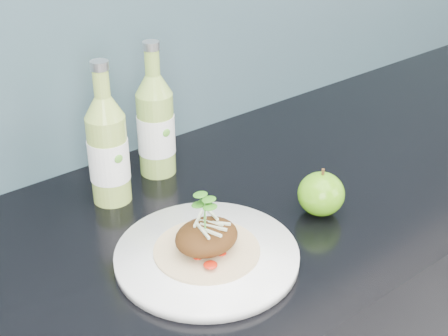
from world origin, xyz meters
The scene contains 5 objects.
dinner_plate centered at (-0.09, 1.61, 0.91)m, with size 0.32×0.32×0.02m.
pork_taco centered at (-0.09, 1.61, 0.94)m, with size 0.15×0.15×0.10m.
green_apple centered at (0.13, 1.60, 0.94)m, with size 0.09×0.09×0.08m.
cider_bottle_left centered at (-0.12, 1.85, 0.99)m, with size 0.08×0.08×0.24m.
cider_bottle_right centered at (0.00, 1.88, 0.99)m, with size 0.07×0.07×0.24m.
Camera 1 is at (-0.53, 1.03, 1.46)m, focal length 50.00 mm.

